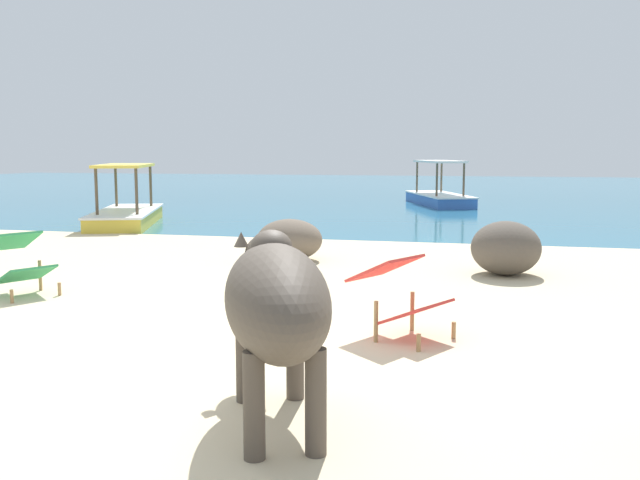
{
  "coord_description": "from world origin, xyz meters",
  "views": [
    {
      "loc": [
        2.24,
        -4.94,
        1.59
      ],
      "look_at": [
        0.33,
        3.0,
        0.55
      ],
      "focal_mm": 39.57,
      "sensor_mm": 36.0,
      "label": 1
    }
  ],
  "objects_px": {
    "deck_chair_near": "(18,259)",
    "boat_blue": "(439,195)",
    "deck_chair_far": "(400,292)",
    "cow": "(275,299)",
    "boat_yellow": "(126,212)"
  },
  "relations": [
    {
      "from": "deck_chair_near",
      "to": "boat_blue",
      "type": "height_order",
      "value": "boat_blue"
    },
    {
      "from": "deck_chair_near",
      "to": "boat_blue",
      "type": "xyz_separation_m",
      "value": [
        3.48,
        14.37,
        -0.13
      ]
    },
    {
      "from": "boat_yellow",
      "to": "boat_blue",
      "type": "bearing_deg",
      "value": 120.7
    },
    {
      "from": "deck_chair_far",
      "to": "cow",
      "type": "bearing_deg",
      "value": -74.71
    },
    {
      "from": "deck_chair_near",
      "to": "boat_blue",
      "type": "bearing_deg",
      "value": 104.24
    },
    {
      "from": "boat_yellow",
      "to": "cow",
      "type": "bearing_deg",
      "value": 13.11
    },
    {
      "from": "deck_chair_near",
      "to": "boat_yellow",
      "type": "distance_m",
      "value": 7.5
    },
    {
      "from": "deck_chair_near",
      "to": "boat_yellow",
      "type": "bearing_deg",
      "value": 138.05
    },
    {
      "from": "cow",
      "to": "boat_blue",
      "type": "bearing_deg",
      "value": -21.8
    },
    {
      "from": "cow",
      "to": "boat_blue",
      "type": "height_order",
      "value": "boat_blue"
    },
    {
      "from": "deck_chair_far",
      "to": "deck_chair_near",
      "type": "bearing_deg",
      "value": -162.51
    },
    {
      "from": "boat_blue",
      "to": "deck_chair_near",
      "type": "bearing_deg",
      "value": -33.91
    },
    {
      "from": "cow",
      "to": "deck_chair_far",
      "type": "distance_m",
      "value": 2.1
    },
    {
      "from": "deck_chair_far",
      "to": "boat_yellow",
      "type": "relative_size",
      "value": 0.24
    },
    {
      "from": "deck_chair_far",
      "to": "boat_yellow",
      "type": "distance_m",
      "value": 10.37
    }
  ]
}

